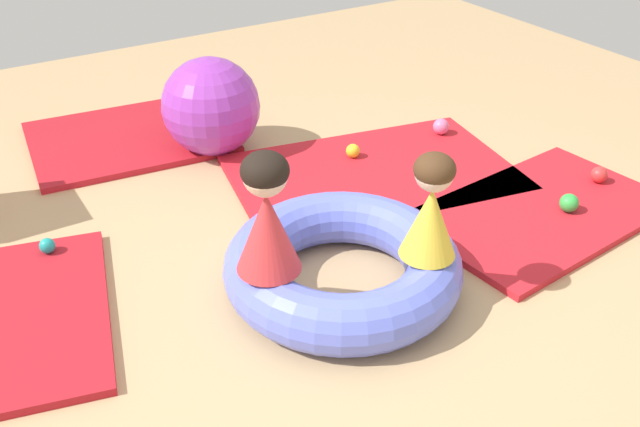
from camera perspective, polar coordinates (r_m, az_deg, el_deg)
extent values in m
plane|color=tan|center=(3.26, 0.53, -7.38)|extent=(8.00, 8.00, 0.00)
cube|color=red|center=(4.26, 4.33, 3.17)|extent=(1.83, 1.36, 0.04)
cube|color=red|center=(4.06, 17.40, 0.11)|extent=(1.48, 0.98, 0.04)
cube|color=#B21923|center=(4.88, -15.16, 5.95)|extent=(1.35, 1.14, 0.04)
torus|color=#6070E5|center=(3.27, 1.84, -4.20)|extent=(1.11, 1.11, 0.27)
cone|color=red|center=(2.94, -4.25, -1.45)|extent=(0.36, 0.36, 0.37)
sphere|color=beige|center=(2.80, -4.47, 3.15)|extent=(0.18, 0.18, 0.18)
ellipsoid|color=black|center=(2.79, -4.49, 3.48)|extent=(0.20, 0.20, 0.16)
cone|color=yellow|center=(3.06, 8.85, -0.68)|extent=(0.29, 0.29, 0.33)
sphere|color=beige|center=(2.94, 9.23, 3.27)|extent=(0.16, 0.16, 0.16)
ellipsoid|color=#472D19|center=(2.94, 9.26, 3.55)|extent=(0.18, 0.18, 0.14)
sphere|color=red|center=(4.42, 21.63, 2.94)|extent=(0.10, 0.10, 0.10)
sphere|color=teal|center=(3.75, -21.18, -2.44)|extent=(0.08, 0.08, 0.08)
sphere|color=pink|center=(4.76, 9.75, 6.95)|extent=(0.11, 0.11, 0.11)
sphere|color=yellow|center=(4.40, 2.67, 5.08)|extent=(0.09, 0.09, 0.09)
sphere|color=green|center=(4.05, 19.48, 0.81)|extent=(0.10, 0.10, 0.10)
sphere|color=purple|center=(4.50, -8.81, 8.55)|extent=(0.62, 0.62, 0.62)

